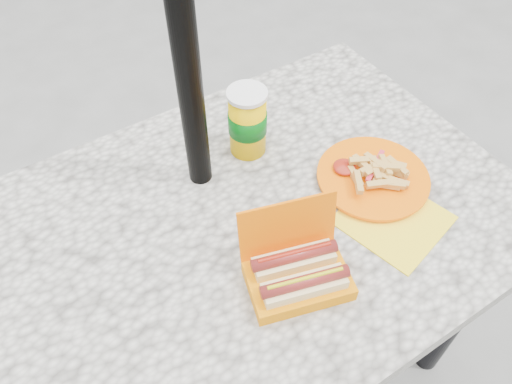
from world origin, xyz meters
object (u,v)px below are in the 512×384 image
soda_cup (248,122)px  fries_plate (375,179)px  umbrella_pole (184,38)px  hotdog_box (298,273)px

soda_cup → fries_plate: bearing=-54.0°
umbrella_pole → fries_plate: bearing=-35.9°
umbrella_pole → soda_cup: bearing=7.3°
umbrella_pole → soda_cup: 0.30m
umbrella_pole → hotdog_box: (0.02, -0.33, -0.32)m
umbrella_pole → soda_cup: (0.13, 0.02, -0.27)m
hotdog_box → fries_plate: bearing=37.1°
hotdog_box → fries_plate: size_ratio=0.63×
hotdog_box → fries_plate: hotdog_box is taller
fries_plate → soda_cup: (-0.18, 0.24, 0.07)m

